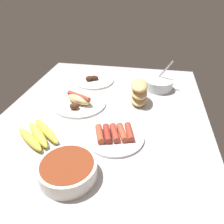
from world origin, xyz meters
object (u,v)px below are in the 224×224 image
at_px(plate_sausages, 115,135).
at_px(bread_stack, 139,92).
at_px(plate_grilled_meat, 94,80).
at_px(bowl_chili, 68,169).
at_px(bowl_coleslaw, 159,84).
at_px(banana_bunch, 39,135).
at_px(plate_hotdog_assembled, 79,102).

xyz_separation_m(plate_sausages, bread_stack, (0.28, -0.07, 0.04)).
height_order(plate_grilled_meat, plate_sausages, plate_grilled_meat).
bearing_deg(plate_sausages, bread_stack, -13.22).
xyz_separation_m(plate_grilled_meat, bowl_chili, (-0.68, -0.10, 0.02)).
distance_m(bowl_coleslaw, banana_bunch, 0.67).
bearing_deg(plate_sausages, plate_grilled_meat, 23.39).
height_order(plate_sausages, bread_stack, bread_stack).
relative_size(plate_hotdog_assembled, banana_bunch, 1.27).
relative_size(bowl_coleslaw, plate_hotdog_assembled, 0.62).
bearing_deg(bowl_chili, bowl_coleslaw, -22.26).
height_order(bread_stack, banana_bunch, bread_stack).
bearing_deg(bowl_coleslaw, bread_stack, 149.94).
height_order(bowl_coleslaw, bread_stack, bowl_coleslaw).
bearing_deg(bread_stack, plate_sausages, 166.78).
bearing_deg(bread_stack, plate_grilled_meat, 55.36).
xyz_separation_m(plate_grilled_meat, bowl_coleslaw, (-0.02, -0.37, 0.02)).
xyz_separation_m(bowl_coleslaw, plate_hotdog_assembled, (-0.24, 0.37, -0.01)).
height_order(plate_grilled_meat, banana_bunch, same).
bearing_deg(bowl_chili, banana_bunch, 48.70).
xyz_separation_m(bread_stack, plate_hotdog_assembled, (-0.08, 0.27, -0.04)).
bearing_deg(plate_grilled_meat, plate_sausages, -156.61).
xyz_separation_m(plate_grilled_meat, plate_hotdog_assembled, (-0.26, 0.00, 0.01)).
relative_size(bowl_chili, bread_stack, 1.23).
bearing_deg(banana_bunch, bowl_chili, -131.30).
relative_size(bowl_chili, plate_hotdog_assembled, 0.72).
relative_size(plate_grilled_meat, bowl_chili, 1.23).
bearing_deg(plate_hotdog_assembled, bread_stack, -74.54).
xyz_separation_m(plate_sausages, banana_bunch, (-0.06, 0.28, 0.01)).
bearing_deg(bowl_coleslaw, plate_grilled_meat, 86.16).
bearing_deg(plate_grilled_meat, plate_hotdog_assembled, 179.56).
bearing_deg(bread_stack, banana_bunch, 134.46).
bearing_deg(plate_sausages, bowl_chili, 152.71).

